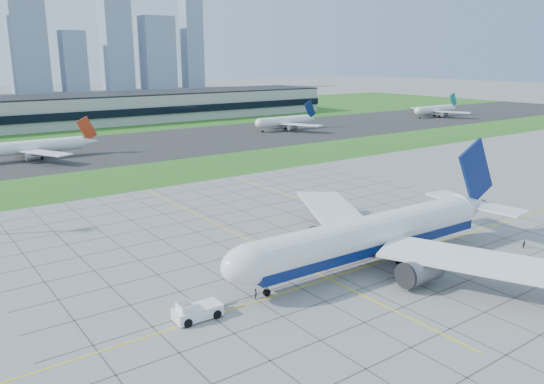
# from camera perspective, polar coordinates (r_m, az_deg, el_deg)

# --- Properties ---
(ground) EXTENTS (1400.00, 1400.00, 0.00)m
(ground) POSITION_cam_1_polar(r_m,az_deg,el_deg) (96.37, 9.73, -7.38)
(ground) COLOR gray
(ground) RESTS_ON ground
(grass_median) EXTENTS (700.00, 35.00, 0.04)m
(grass_median) POSITION_cam_1_polar(r_m,az_deg,el_deg) (168.80, -12.65, 1.90)
(grass_median) COLOR #29661D
(grass_median) RESTS_ON ground
(asphalt_taxiway) EXTENTS (700.00, 75.00, 0.04)m
(asphalt_taxiway) POSITION_cam_1_polar(r_m,az_deg,el_deg) (219.56, -18.48, 4.33)
(asphalt_taxiway) COLOR #383838
(asphalt_taxiway) RESTS_ON ground
(grass_far) EXTENTS (700.00, 145.00, 0.04)m
(grass_far) POSITION_cam_1_polar(r_m,az_deg,el_deg) (325.24, -24.57, 6.79)
(grass_far) COLOR #29661D
(grass_far) RESTS_ON ground
(apron_markings) EXTENTS (120.00, 130.00, 0.03)m
(apron_markings) POSITION_cam_1_polar(r_m,az_deg,el_deg) (104.09, 5.52, -5.56)
(apron_markings) COLOR #474744
(apron_markings) RESTS_ON ground
(terminal) EXTENTS (260.00, 43.00, 15.80)m
(terminal) POSITION_cam_1_polar(r_m,az_deg,el_deg) (311.15, -16.46, 8.67)
(terminal) COLOR #B7B7B2
(terminal) RESTS_ON ground
(airliner) EXTENTS (63.59, 64.41, 20.01)m
(airliner) POSITION_cam_1_polar(r_m,az_deg,el_deg) (93.30, 10.75, -4.58)
(airliner) COLOR white
(airliner) RESTS_ON ground
(pushback_tug) EXTENTS (9.82, 3.60, 2.72)m
(pushback_tug) POSITION_cam_1_polar(r_m,az_deg,el_deg) (75.80, -8.25, -12.55)
(pushback_tug) COLOR white
(pushback_tug) RESTS_ON ground
(crew_near) EXTENTS (0.66, 0.68, 1.57)m
(crew_near) POSITION_cam_1_polar(r_m,az_deg,el_deg) (81.06, -1.75, -10.88)
(crew_near) COLOR black
(crew_near) RESTS_ON ground
(crew_far) EXTENTS (0.94, 0.86, 1.56)m
(crew_far) POSITION_cam_1_polar(r_m,az_deg,el_deg) (111.79, 25.50, -5.12)
(crew_far) COLOR #2A221C
(crew_far) RESTS_ON ground
(distant_jet_1) EXTENTS (42.30, 42.66, 14.08)m
(distant_jet_1) POSITION_cam_1_polar(r_m,az_deg,el_deg) (206.52, -24.42, 4.45)
(distant_jet_1) COLOR white
(distant_jet_1) RESTS_ON ground
(distant_jet_2) EXTENTS (35.03, 42.66, 14.08)m
(distant_jet_2) POSITION_cam_1_polar(r_m,az_deg,el_deg) (265.31, 1.43, 7.63)
(distant_jet_2) COLOR white
(distant_jet_2) RESTS_ON ground
(distant_jet_3) EXTENTS (36.79, 42.66, 14.08)m
(distant_jet_3) POSITION_cam_1_polar(r_m,az_deg,el_deg) (340.63, 17.18, 8.48)
(distant_jet_3) COLOR white
(distant_jet_3) RESTS_ON ground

